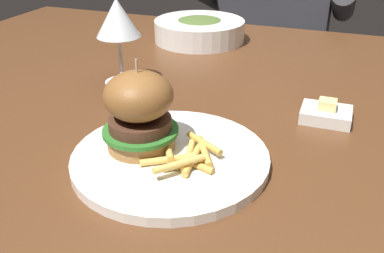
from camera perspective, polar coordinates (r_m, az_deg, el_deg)
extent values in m
cube|color=#56331C|center=(0.83, 1.41, 3.95)|extent=(1.46, 0.99, 0.04)
cylinder|color=#56331C|center=(1.63, -16.38, 0.99)|extent=(0.06, 0.06, 0.70)
cylinder|color=white|center=(0.58, -2.88, -4.21)|extent=(0.27, 0.27, 0.01)
cylinder|color=#9E6B38|center=(0.59, -6.62, -1.76)|extent=(0.09, 0.09, 0.02)
cylinder|color=#2D7028|center=(0.58, -6.69, -0.56)|extent=(0.10, 0.10, 0.01)
cylinder|color=#4C2D1E|center=(0.58, -6.75, 0.39)|extent=(0.09, 0.09, 0.02)
ellipsoid|color=brown|center=(0.56, -6.98, 4.06)|extent=(0.09, 0.09, 0.06)
cylinder|color=#CCB78C|center=(0.55, -7.13, 6.43)|extent=(0.00, 0.00, 0.05)
cylinder|color=gold|center=(0.54, 0.69, -5.16)|extent=(0.05, 0.02, 0.01)
cylinder|color=#E0B251|center=(0.55, 0.00, -4.53)|extent=(0.01, 0.07, 0.01)
cylinder|color=#E0B251|center=(0.54, -0.81, -5.15)|extent=(0.05, 0.04, 0.01)
cylinder|color=#EABC5B|center=(0.57, -3.18, -3.00)|extent=(0.03, 0.05, 0.01)
cylinder|color=#EABC5B|center=(0.56, -0.50, -3.88)|extent=(0.02, 0.07, 0.01)
cylinder|color=gold|center=(0.58, 1.64, -2.23)|extent=(0.06, 0.04, 0.01)
cylinder|color=#EABC5B|center=(0.53, -1.78, -5.02)|extent=(0.05, 0.06, 0.01)
cylinder|color=#E0B251|center=(0.57, 1.63, -3.27)|extent=(0.04, 0.07, 0.01)
cylinder|color=#EABC5B|center=(0.56, -3.18, -4.40)|extent=(0.07, 0.05, 0.01)
cylinder|color=silver|center=(0.85, -9.24, 5.87)|extent=(0.07, 0.07, 0.00)
cylinder|color=silver|center=(0.84, -9.48, 8.84)|extent=(0.01, 0.01, 0.09)
cone|color=silver|center=(0.81, -9.92, 14.14)|extent=(0.08, 0.08, 0.07)
cube|color=white|center=(0.72, 17.41, 1.52)|extent=(0.08, 0.06, 0.02)
cube|color=#F4E58C|center=(0.72, 17.62, 2.81)|extent=(0.03, 0.03, 0.02)
cylinder|color=white|center=(1.11, 0.99, 12.69)|extent=(0.23, 0.23, 0.05)
ellipsoid|color=#4C662D|center=(1.10, 1.00, 13.70)|extent=(0.12, 0.12, 0.02)
cube|color=#282833|center=(1.72, 9.57, -1.23)|extent=(0.30, 0.22, 0.46)
cube|color=#333338|center=(1.55, 11.02, 14.82)|extent=(0.36, 0.20, 0.52)
cylinder|color=#333338|center=(1.44, 19.56, 15.26)|extent=(0.07, 0.34, 0.18)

